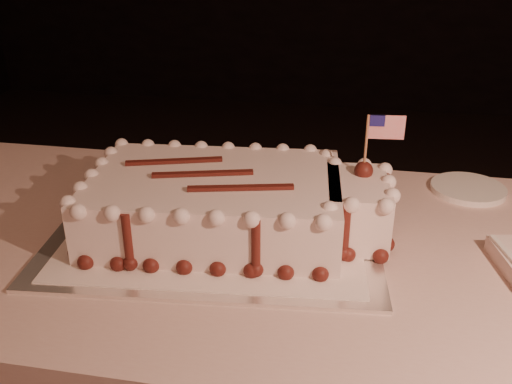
# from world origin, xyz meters

# --- Properties ---
(cake_board) EXTENTS (0.67, 0.53, 0.01)m
(cake_board) POSITION_xyz_m (-0.30, 0.62, 0.75)
(cake_board) COLOR white
(cake_board) RESTS_ON banquet_table
(doily) EXTENTS (0.60, 0.48, 0.00)m
(doily) POSITION_xyz_m (-0.30, 0.62, 0.76)
(doily) COLOR white
(doily) RESTS_ON cake_board
(sheet_cake) EXTENTS (0.61, 0.38, 0.24)m
(sheet_cake) POSITION_xyz_m (-0.27, 0.62, 0.82)
(sheet_cake) COLOR white
(sheet_cake) RESTS_ON doily
(side_plate) EXTENTS (0.17, 0.17, 0.01)m
(side_plate) POSITION_xyz_m (0.22, 0.91, 0.76)
(side_plate) COLOR white
(side_plate) RESTS_ON banquet_table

